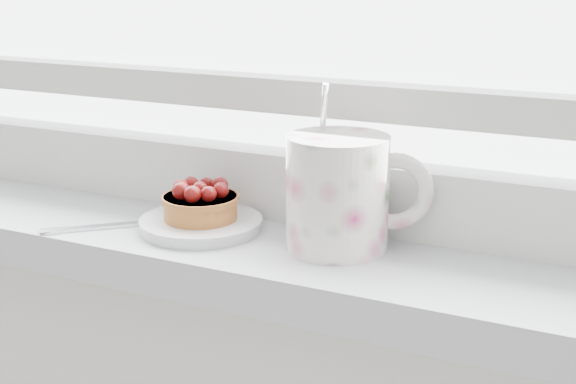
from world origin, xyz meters
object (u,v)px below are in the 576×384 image
Objects in this scene: saucer at (201,224)px; floral_mug at (341,191)px; raspberry_tart at (200,202)px; fork at (134,224)px.

floral_mug reaches higher than saucer.
saucer is at bearing 59.22° from raspberry_tart.
saucer is 0.16m from floral_mug.
floral_mug reaches higher than raspberry_tart.
fork is (-0.07, -0.02, -0.00)m from saucer.
raspberry_tart is at bearing -174.82° from floral_mug.
fork is at bearing -165.25° from saucer.
fork is (-0.22, -0.03, -0.05)m from floral_mug.
raspberry_tart is at bearing 14.71° from fork.
raspberry_tart reaches higher than fork.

